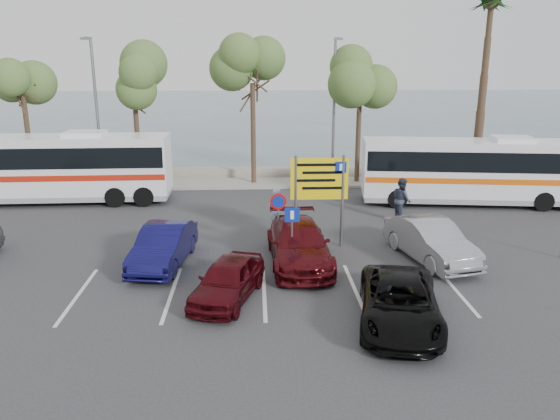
{
  "coord_description": "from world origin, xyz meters",
  "views": [
    {
      "loc": [
        -1.45,
        -16.89,
        7.16
      ],
      "look_at": [
        -0.51,
        3.0,
        1.55
      ],
      "focal_mm": 35.0,
      "sensor_mm": 36.0,
      "label": 1
    }
  ],
  "objects_px": {
    "street_lamp_left": "(96,106)",
    "car_silver_b": "(431,241)",
    "pedestrian_far": "(402,199)",
    "coach_bus_right": "(474,173)",
    "car_red": "(228,280)",
    "suv_black": "(400,303)",
    "car_blue": "(163,246)",
    "street_lamp_right": "(334,105)",
    "pedestrian_near": "(276,211)",
    "car_maroon": "(299,244)",
    "direction_sign": "(319,186)",
    "coach_bus_left": "(53,170)"
  },
  "relations": [
    {
      "from": "coach_bus_right",
      "to": "car_red",
      "type": "bearing_deg",
      "value": -137.86
    },
    {
      "from": "street_lamp_right",
      "to": "car_maroon",
      "type": "xyz_separation_m",
      "value": [
        -2.91,
        -12.11,
        -3.86
      ]
    },
    {
      "from": "car_maroon",
      "to": "pedestrian_far",
      "type": "bearing_deg",
      "value": 43.11
    },
    {
      "from": "car_maroon",
      "to": "car_red",
      "type": "bearing_deg",
      "value": -131.72
    },
    {
      "from": "car_silver_b",
      "to": "pedestrian_near",
      "type": "distance_m",
      "value": 6.5
    },
    {
      "from": "coach_bus_left",
      "to": "street_lamp_right",
      "type": "bearing_deg",
      "value": 11.71
    },
    {
      "from": "coach_bus_left",
      "to": "car_maroon",
      "type": "xyz_separation_m",
      "value": [
        11.66,
        -9.09,
        -0.93
      ]
    },
    {
      "from": "street_lamp_right",
      "to": "direction_sign",
      "type": "height_order",
      "value": "street_lamp_right"
    },
    {
      "from": "coach_bus_left",
      "to": "pedestrian_near",
      "type": "relative_size",
      "value": 6.04
    },
    {
      "from": "car_red",
      "to": "car_silver_b",
      "type": "xyz_separation_m",
      "value": [
        7.2,
        3.0,
        0.11
      ]
    },
    {
      "from": "street_lamp_right",
      "to": "pedestrian_far",
      "type": "height_order",
      "value": "street_lamp_right"
    },
    {
      "from": "direction_sign",
      "to": "pedestrian_near",
      "type": "bearing_deg",
      "value": 131.29
    },
    {
      "from": "street_lamp_right",
      "to": "car_blue",
      "type": "relative_size",
      "value": 1.86
    },
    {
      "from": "coach_bus_right",
      "to": "car_blue",
      "type": "height_order",
      "value": "coach_bus_right"
    },
    {
      "from": "suv_black",
      "to": "car_silver_b",
      "type": "xyz_separation_m",
      "value": [
        2.4,
        4.83,
        0.1
      ]
    },
    {
      "from": "street_lamp_right",
      "to": "coach_bus_right",
      "type": "relative_size",
      "value": 0.72
    },
    {
      "from": "car_silver_b",
      "to": "pedestrian_near",
      "type": "height_order",
      "value": "pedestrian_near"
    },
    {
      "from": "suv_black",
      "to": "coach_bus_right",
      "type": "bearing_deg",
      "value": 71.99
    },
    {
      "from": "coach_bus_left",
      "to": "car_blue",
      "type": "distance_m",
      "value": 11.36
    },
    {
      "from": "coach_bus_right",
      "to": "car_red",
      "type": "relative_size",
      "value": 3.0
    },
    {
      "from": "direction_sign",
      "to": "car_blue",
      "type": "height_order",
      "value": "direction_sign"
    },
    {
      "from": "direction_sign",
      "to": "coach_bus_right",
      "type": "height_order",
      "value": "direction_sign"
    },
    {
      "from": "coach_bus_right",
      "to": "suv_black",
      "type": "distance_m",
      "value": 14.31
    },
    {
      "from": "direction_sign",
      "to": "car_blue",
      "type": "xyz_separation_m",
      "value": [
        -5.71,
        -1.7,
        -1.72
      ]
    },
    {
      "from": "car_red",
      "to": "suv_black",
      "type": "distance_m",
      "value": 5.14
    },
    {
      "from": "street_lamp_right",
      "to": "coach_bus_right",
      "type": "height_order",
      "value": "street_lamp_right"
    },
    {
      "from": "coach_bus_left",
      "to": "pedestrian_near",
      "type": "height_order",
      "value": "coach_bus_left"
    },
    {
      "from": "street_lamp_right",
      "to": "pedestrian_far",
      "type": "distance_m",
      "value": 8.18
    },
    {
      "from": "car_maroon",
      "to": "suv_black",
      "type": "bearing_deg",
      "value": -65.27
    },
    {
      "from": "car_maroon",
      "to": "car_red",
      "type": "height_order",
      "value": "car_maroon"
    },
    {
      "from": "pedestrian_near",
      "to": "suv_black",
      "type": "bearing_deg",
      "value": 71.15
    },
    {
      "from": "coach_bus_right",
      "to": "pedestrian_far",
      "type": "relative_size",
      "value": 5.7
    },
    {
      "from": "coach_bus_right",
      "to": "pedestrian_near",
      "type": "xyz_separation_m",
      "value": [
        -10.03,
        -4.14,
        -0.63
      ]
    },
    {
      "from": "car_silver_b",
      "to": "street_lamp_right",
      "type": "bearing_deg",
      "value": 85.54
    },
    {
      "from": "pedestrian_far",
      "to": "car_silver_b",
      "type": "bearing_deg",
      "value": 168.12
    },
    {
      "from": "street_lamp_left",
      "to": "coach_bus_right",
      "type": "distance_m",
      "value": 20.17
    },
    {
      "from": "car_blue",
      "to": "suv_black",
      "type": "height_order",
      "value": "car_blue"
    },
    {
      "from": "car_blue",
      "to": "street_lamp_left",
      "type": "bearing_deg",
      "value": 121.06
    },
    {
      "from": "street_lamp_left",
      "to": "pedestrian_far",
      "type": "bearing_deg",
      "value": -24.88
    },
    {
      "from": "street_lamp_left",
      "to": "car_silver_b",
      "type": "bearing_deg",
      "value": -38.91
    },
    {
      "from": "car_blue",
      "to": "street_lamp_right",
      "type": "bearing_deg",
      "value": 64.63
    },
    {
      "from": "street_lamp_right",
      "to": "suv_black",
      "type": "distance_m",
      "value": 17.31
    },
    {
      "from": "coach_bus_right",
      "to": "car_maroon",
      "type": "bearing_deg",
      "value": -140.43
    },
    {
      "from": "car_blue",
      "to": "car_silver_b",
      "type": "xyz_separation_m",
      "value": [
        9.6,
        0.0,
        0.04
      ]
    },
    {
      "from": "car_red",
      "to": "suv_black",
      "type": "bearing_deg",
      "value": -3.24
    },
    {
      "from": "car_red",
      "to": "suv_black",
      "type": "xyz_separation_m",
      "value": [
        4.8,
        -1.83,
        0.01
      ]
    },
    {
      "from": "street_lamp_left",
      "to": "pedestrian_near",
      "type": "height_order",
      "value": "street_lamp_left"
    },
    {
      "from": "car_blue",
      "to": "car_silver_b",
      "type": "distance_m",
      "value": 9.6
    },
    {
      "from": "coach_bus_right",
      "to": "street_lamp_left",
      "type": "bearing_deg",
      "value": 167.32
    },
    {
      "from": "pedestrian_far",
      "to": "coach_bus_right",
      "type": "bearing_deg",
      "value": -67.57
    }
  ]
}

